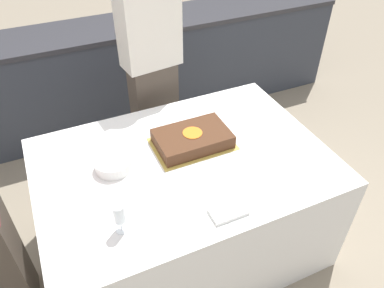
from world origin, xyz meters
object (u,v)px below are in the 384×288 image
(cake, at_px, (192,139))
(wine_glass, at_px, (119,214))
(person_cutting_cake, at_px, (152,73))
(plate_stack, at_px, (113,164))

(cake, xyz_separation_m, wine_glass, (-0.55, -0.43, 0.07))
(wine_glass, xyz_separation_m, person_cutting_cake, (0.55, 1.11, 0.02))
(cake, bearing_deg, wine_glass, -141.99)
(wine_glass, bearing_deg, cake, 38.01)
(person_cutting_cake, bearing_deg, cake, 82.47)
(plate_stack, bearing_deg, cake, 1.59)
(plate_stack, relative_size, wine_glass, 1.22)
(cake, distance_m, wine_glass, 0.71)
(cake, relative_size, wine_glass, 2.85)
(wine_glass, bearing_deg, person_cutting_cake, 63.53)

